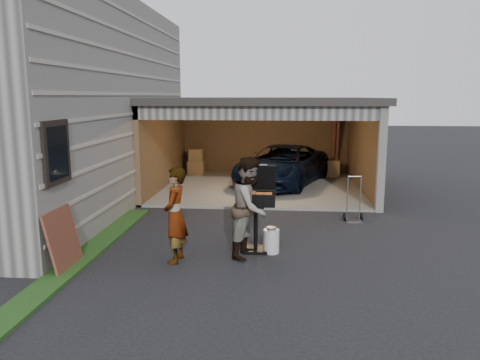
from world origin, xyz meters
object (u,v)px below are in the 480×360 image
(minivan, at_px, (282,167))
(propane_tank, at_px, (271,241))
(hand_truck, at_px, (354,212))
(woman, at_px, (175,215))
(bbq_grill, at_px, (256,201))
(plywood_panel, at_px, (63,240))
(man, at_px, (250,207))

(minivan, xyz_separation_m, propane_tank, (-0.21, -6.77, -0.41))
(hand_truck, bearing_deg, propane_tank, -132.50)
(propane_tank, height_order, hand_truck, hand_truck)
(minivan, xyz_separation_m, hand_truck, (1.70, -4.31, -0.43))
(woman, relative_size, bbq_grill, 1.05)
(plywood_panel, distance_m, hand_truck, 6.56)
(man, bearing_deg, propane_tank, -44.78)
(man, relative_size, propane_tank, 4.10)
(man, relative_size, hand_truck, 1.69)
(bbq_grill, height_order, hand_truck, bbq_grill)
(woman, distance_m, man, 1.39)
(hand_truck, bearing_deg, bbq_grill, -138.02)
(man, height_order, hand_truck, man)
(hand_truck, bearing_deg, man, -135.60)
(man, height_order, plywood_panel, man)
(bbq_grill, relative_size, hand_truck, 1.48)
(bbq_grill, xyz_separation_m, plywood_panel, (-3.24, -1.28, -0.44))
(bbq_grill, xyz_separation_m, propane_tank, (0.30, -0.12, -0.74))
(woman, bearing_deg, bbq_grill, 120.29)
(minivan, relative_size, propane_tank, 10.13)
(plywood_panel, bearing_deg, hand_truck, 33.65)
(man, distance_m, plywood_panel, 3.33)
(man, xyz_separation_m, hand_truck, (2.30, 2.66, -0.72))
(woman, distance_m, propane_tank, 1.92)
(woman, distance_m, bbq_grill, 1.59)
(bbq_grill, bearing_deg, propane_tank, -20.82)
(woman, height_order, plywood_panel, woman)
(plywood_panel, bearing_deg, man, 17.14)
(minivan, xyz_separation_m, woman, (-1.92, -7.40, 0.22))
(man, xyz_separation_m, bbq_grill, (0.09, 0.31, 0.04))
(man, relative_size, bbq_grill, 1.14)
(man, bearing_deg, woman, 127.18)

